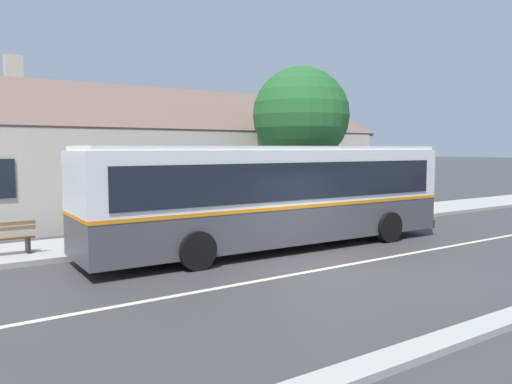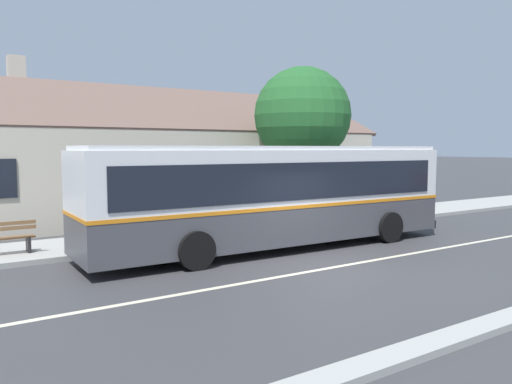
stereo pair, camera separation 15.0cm
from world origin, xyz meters
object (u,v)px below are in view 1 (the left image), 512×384
at_px(street_tree_primary, 303,120).
at_px(transit_bus, 275,193).
at_px(bus_stop_sign, 384,182).
at_px(bench_by_building, 0,240).
at_px(bench_down_street, 155,228).

bearing_deg(street_tree_primary, transit_bus, -136.95).
bearing_deg(transit_bus, street_tree_primary, 43.05).
bearing_deg(street_tree_primary, bus_stop_sign, -38.94).
bearing_deg(bench_by_building, street_tree_primary, 7.47).
height_order(street_tree_primary, bus_stop_sign, street_tree_primary).
bearing_deg(street_tree_primary, bench_down_street, -166.22).
height_order(bench_down_street, bus_stop_sign, bus_stop_sign).
xyz_separation_m(bench_by_building, bus_stop_sign, (14.48, -0.61, 1.07)).
distance_m(bench_by_building, bus_stop_sign, 14.53).
relative_size(bench_down_street, street_tree_primary, 0.25).
bearing_deg(bench_down_street, bench_by_building, 176.22).
bearing_deg(bench_by_building, transit_bus, -20.36).
xyz_separation_m(transit_bus, bench_down_street, (-2.94, 2.41, -1.12)).
xyz_separation_m(transit_bus, bus_stop_sign, (7.21, 2.09, -0.05)).
relative_size(transit_bus, bench_down_street, 7.37).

